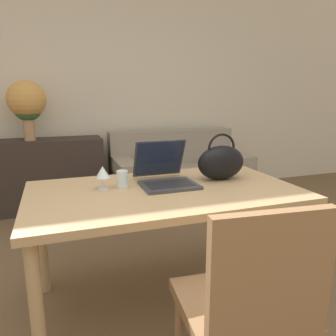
{
  "coord_description": "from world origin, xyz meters",
  "views": [
    {
      "loc": [
        -0.45,
        -1.0,
        1.25
      ],
      "look_at": [
        0.14,
        0.68,
        0.84
      ],
      "focal_mm": 35.0,
      "sensor_mm": 36.0,
      "label": 1
    }
  ],
  "objects_px": {
    "drinking_glass": "(122,179)",
    "chair": "(249,304)",
    "flower_vase": "(27,103)",
    "wine_glass": "(103,173)",
    "laptop": "(164,172)",
    "handbag": "(221,162)",
    "couch": "(179,177)"
  },
  "relations": [
    {
      "from": "laptop",
      "to": "drinking_glass",
      "type": "relative_size",
      "value": 3.77
    },
    {
      "from": "laptop",
      "to": "flower_vase",
      "type": "height_order",
      "value": "flower_vase"
    },
    {
      "from": "chair",
      "to": "couch",
      "type": "bearing_deg",
      "value": 79.43
    },
    {
      "from": "laptop",
      "to": "wine_glass",
      "type": "xyz_separation_m",
      "value": [
        -0.37,
        -0.02,
        0.03
      ]
    },
    {
      "from": "couch",
      "to": "laptop",
      "type": "xyz_separation_m",
      "value": [
        -0.74,
        -1.66,
        0.5
      ]
    },
    {
      "from": "couch",
      "to": "wine_glass",
      "type": "xyz_separation_m",
      "value": [
        -1.11,
        -1.68,
        0.53
      ]
    },
    {
      "from": "drinking_glass",
      "to": "laptop",
      "type": "bearing_deg",
      "value": 4.78
    },
    {
      "from": "handbag",
      "to": "flower_vase",
      "type": "bearing_deg",
      "value": 122.63
    },
    {
      "from": "chair",
      "to": "couch",
      "type": "xyz_separation_m",
      "value": [
        0.73,
        2.59,
        -0.23
      ]
    },
    {
      "from": "laptop",
      "to": "handbag",
      "type": "xyz_separation_m",
      "value": [
        0.36,
        -0.04,
        0.04
      ]
    },
    {
      "from": "couch",
      "to": "chair",
      "type": "bearing_deg",
      "value": -105.79
    },
    {
      "from": "drinking_glass",
      "to": "chair",
      "type": "bearing_deg",
      "value": -73.81
    },
    {
      "from": "chair",
      "to": "laptop",
      "type": "distance_m",
      "value": 0.97
    },
    {
      "from": "flower_vase",
      "to": "wine_glass",
      "type": "bearing_deg",
      "value": -75.6
    },
    {
      "from": "couch",
      "to": "drinking_glass",
      "type": "bearing_deg",
      "value": -120.71
    },
    {
      "from": "chair",
      "to": "couch",
      "type": "distance_m",
      "value": 2.71
    },
    {
      "from": "handbag",
      "to": "chair",
      "type": "bearing_deg",
      "value": -111.6
    },
    {
      "from": "laptop",
      "to": "handbag",
      "type": "height_order",
      "value": "handbag"
    },
    {
      "from": "chair",
      "to": "drinking_glass",
      "type": "relative_size",
      "value": 9.17
    },
    {
      "from": "couch",
      "to": "wine_glass",
      "type": "distance_m",
      "value": 2.08
    },
    {
      "from": "wine_glass",
      "to": "chair",
      "type": "bearing_deg",
      "value": -67.68
    },
    {
      "from": "handbag",
      "to": "flower_vase",
      "type": "xyz_separation_m",
      "value": [
        -1.21,
        1.88,
        0.32
      ]
    },
    {
      "from": "chair",
      "to": "laptop",
      "type": "relative_size",
      "value": 2.43
    },
    {
      "from": "chair",
      "to": "wine_glass",
      "type": "distance_m",
      "value": 1.03
    },
    {
      "from": "handbag",
      "to": "laptop",
      "type": "bearing_deg",
      "value": 173.08
    },
    {
      "from": "wine_glass",
      "to": "flower_vase",
      "type": "height_order",
      "value": "flower_vase"
    },
    {
      "from": "wine_glass",
      "to": "handbag",
      "type": "xyz_separation_m",
      "value": [
        0.73,
        -0.02,
        0.02
      ]
    },
    {
      "from": "couch",
      "to": "flower_vase",
      "type": "relative_size",
      "value": 2.51
    },
    {
      "from": "laptop",
      "to": "drinking_glass",
      "type": "height_order",
      "value": "laptop"
    },
    {
      "from": "couch",
      "to": "handbag",
      "type": "bearing_deg",
      "value": -102.61
    },
    {
      "from": "handbag",
      "to": "flower_vase",
      "type": "relative_size",
      "value": 0.5
    },
    {
      "from": "handbag",
      "to": "couch",
      "type": "bearing_deg",
      "value": 77.39
    }
  ]
}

